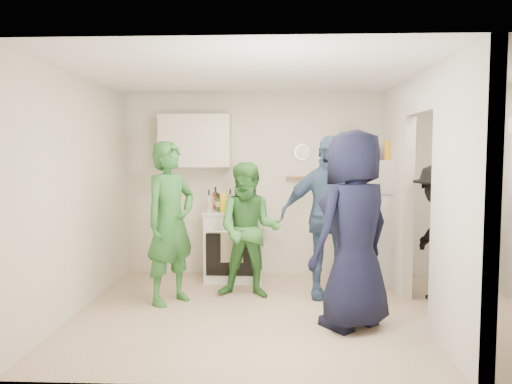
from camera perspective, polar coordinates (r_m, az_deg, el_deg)
floor at (r=5.47m, az=5.55°, el=-13.53°), size 4.80×4.80×0.00m
wall_back at (r=6.91m, az=4.88°, el=0.84°), size 4.80×0.00×4.80m
wall_front at (r=3.53m, az=7.18°, el=-2.73°), size 4.80×0.00×4.80m
wall_left at (r=5.62m, az=-19.57°, el=-0.26°), size 0.00×3.40×3.40m
ceiling at (r=5.26m, az=5.77°, el=13.32°), size 4.80×4.80×0.00m
partition_pier_back at (r=6.48m, az=15.77°, el=0.44°), size 0.12×1.20×2.50m
partition_pier_front at (r=4.38m, az=22.37°, el=-1.63°), size 0.12×1.20×2.50m
partition_header at (r=5.44m, az=18.71°, el=10.70°), size 0.12×1.00×0.40m
stove at (r=6.70m, az=-2.49°, el=-6.07°), size 0.77×0.64×0.92m
upper_cabinet at (r=6.80m, az=-6.94°, el=5.82°), size 0.95×0.34×0.70m
fridge at (r=6.70m, az=12.71°, el=-3.27°), size 0.66×0.64×1.59m
wicker_basket at (r=6.67m, az=11.92°, el=4.23°), size 0.35×0.25×0.15m
blue_bowl at (r=6.67m, az=11.94°, el=5.35°), size 0.24×0.24×0.11m
yellow_cup_stack_top at (r=6.58m, az=14.89°, el=4.61°), size 0.09×0.09×0.25m
wall_clock at (r=6.88m, az=5.33°, el=4.57°), size 0.22×0.02×0.22m
spice_shelf at (r=6.86m, az=4.90°, el=1.65°), size 0.35×0.08×0.03m
yellow_cup_stack_stove at (r=6.41m, az=-3.75°, el=-1.26°), size 0.09×0.09×0.25m
red_cup at (r=6.41m, az=-0.70°, el=-1.84°), size 0.09×0.09×0.12m
person_green_left at (r=5.67m, az=-9.76°, el=-3.49°), size 0.75×0.79×1.82m
person_green_center at (r=5.84m, az=-0.78°, el=-4.37°), size 0.83×0.67×1.58m
person_denim at (r=5.88m, az=8.20°, el=-2.82°), size 1.12×0.49×1.89m
person_navy at (r=4.89m, az=11.11°, el=-4.24°), size 1.11×1.06×1.91m
person_nook at (r=6.00m, az=20.08°, el=-4.45°), size 0.59×1.02×1.57m
bottle_a at (r=6.78m, az=-4.65°, el=-0.70°), size 0.07×0.07×0.31m
bottle_b at (r=6.55m, az=-4.27°, el=-1.18°), size 0.07×0.07×0.24m
bottle_c at (r=6.79m, az=-2.96°, el=-0.81°), size 0.07×0.07×0.28m
bottle_d at (r=6.57m, az=-2.26°, el=-1.08°), size 0.08×0.08×0.26m
bottle_e at (r=6.80m, az=-1.36°, el=-0.95°), size 0.06×0.06×0.24m
bottle_f at (r=6.64m, az=-0.81°, el=-1.04°), size 0.08×0.08×0.25m
bottle_g at (r=6.73m, az=-0.17°, el=-0.88°), size 0.07×0.07×0.27m
bottle_h at (r=6.53m, az=-5.41°, el=-1.01°), size 0.06×0.06×0.29m
bottle_i at (r=6.69m, az=-1.94°, el=-0.74°), size 0.08×0.08×0.31m
bottle_j at (r=6.51m, az=-0.08°, el=-0.93°), size 0.06×0.06×0.30m
bottle_k at (r=6.69m, az=-4.49°, el=-1.05°), size 0.07×0.07×0.24m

